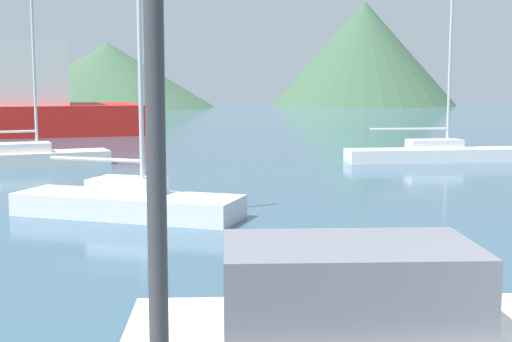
{
  "coord_description": "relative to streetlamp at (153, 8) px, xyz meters",
  "views": [
    {
      "loc": [
        -5.24,
        -4.31,
        3.56
      ],
      "look_at": [
        -0.56,
        14.0,
        1.2
      ],
      "focal_mm": 50.0,
      "sensor_mm": 36.0,
      "label": 1
    }
  ],
  "objects": [
    {
      "name": "streetlamp",
      "position": [
        0.0,
        0.0,
        0.0
      ],
      "size": [
        0.4,
        0.4,
        4.55
      ],
      "color": "#38383D",
      "rests_on": "dock"
    },
    {
      "name": "hill_central",
      "position": [
        4.43,
        99.95,
        0.57
      ],
      "size": [
        30.32,
        30.32,
        9.11
      ],
      "color": "#38563D",
      "rests_on": "ground_plane"
    },
    {
      "name": "sailboat_inner",
      "position": [
        0.84,
        14.72,
        -3.58
      ],
      "size": [
        6.14,
        4.79,
        6.82
      ],
      "rotation": [
        0.0,
        0.0,
        -0.56
      ],
      "color": "silver",
      "rests_on": "ground_plane"
    },
    {
      "name": "sailboat_outer",
      "position": [
        15.22,
        24.68,
        -3.52
      ],
      "size": [
        8.13,
        2.38,
        11.47
      ],
      "rotation": [
        0.0,
        0.0,
        -0.12
      ],
      "color": "white",
      "rests_on": "ground_plane"
    },
    {
      "name": "sailboat_middle",
      "position": [
        -2.56,
        27.49,
        -3.59
      ],
      "size": [
        7.26,
        2.79,
        7.09
      ],
      "rotation": [
        0.0,
        0.0,
        0.15
      ],
      "color": "white",
      "rests_on": "ground_plane"
    },
    {
      "name": "buoy_marker",
      "position": [
        2.75,
        8.72,
        -3.72
      ],
      "size": [
        0.58,
        0.58,
        0.67
      ],
      "color": "orange",
      "rests_on": "ground_plane"
    },
    {
      "name": "hill_east",
      "position": [
        43.62,
        100.34,
        4.01
      ],
      "size": [
        28.52,
        28.52,
        16.0
      ],
      "color": "#38563D",
      "rests_on": "ground_plane"
    }
  ]
}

